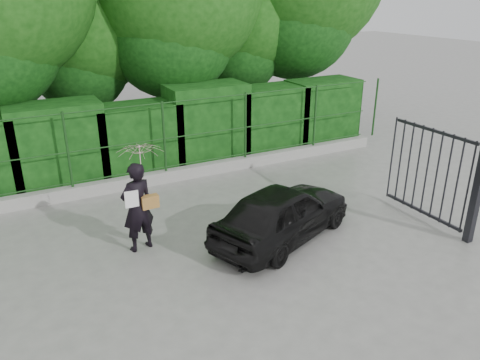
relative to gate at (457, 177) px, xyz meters
name	(u,v)px	position (x,y,z in m)	size (l,w,h in m)	color
ground	(231,271)	(-4.60, 0.72, -1.19)	(80.00, 80.00, 0.00)	gray
kerb	(152,179)	(-4.60, 5.22, -1.04)	(14.00, 0.25, 0.30)	#9E9E99
fence	(157,138)	(-4.38, 5.22, 0.01)	(14.13, 0.06, 1.80)	#184016
hedge	(137,136)	(-4.62, 6.22, -0.17)	(14.20, 1.20, 2.21)	black
gate	(457,177)	(0.00, 0.00, 0.00)	(0.22, 2.33, 2.36)	black
woman	(140,184)	(-5.69, 2.25, 0.11)	(0.92, 0.85, 2.05)	black
car	(283,212)	(-3.17, 1.32, -0.62)	(1.33, 3.32, 1.13)	black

